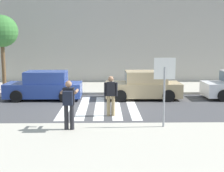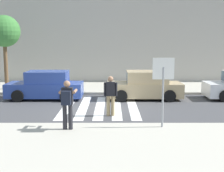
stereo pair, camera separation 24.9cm
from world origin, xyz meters
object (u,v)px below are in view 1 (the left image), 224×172
pedestrian_crossing (111,94)px  stop_sign (164,77)px  parked_car_blue (45,86)px  photographer_with_backpack (69,101)px  parked_car_tan (144,86)px  street_tree_west (2,32)px

pedestrian_crossing → stop_sign: bearing=-49.4°
parked_car_blue → photographer_with_backpack: bearing=-71.8°
stop_sign → parked_car_blue: stop_sign is taller
photographer_with_backpack → parked_car_tan: 7.21m
stop_sign → street_tree_west: size_ratio=0.54×
parked_car_blue → street_tree_west: 5.01m
photographer_with_backpack → street_tree_west: size_ratio=0.37×
photographer_with_backpack → parked_car_blue: (-2.09, 6.36, -0.44)m
stop_sign → parked_car_blue: bearing=132.1°
parked_car_blue → street_tree_west: size_ratio=0.89×
stop_sign → photographer_with_backpack: bearing=-174.4°
photographer_with_backpack → parked_car_blue: bearing=108.2°
street_tree_west → parked_car_tan: bearing=-17.1°
stop_sign → pedestrian_crossing: stop_sign is taller
parked_car_tan → street_tree_west: bearing=162.9°
parked_car_blue → parked_car_tan: same height
stop_sign → parked_car_tan: stop_sign is taller
stop_sign → photographer_with_backpack: size_ratio=1.44×
photographer_with_backpack → parked_car_tan: (3.36, 6.36, -0.44)m
pedestrian_crossing → parked_car_tan: 4.28m
stop_sign → street_tree_west: bearing=134.5°
street_tree_west → photographer_with_backpack: bearing=-60.3°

